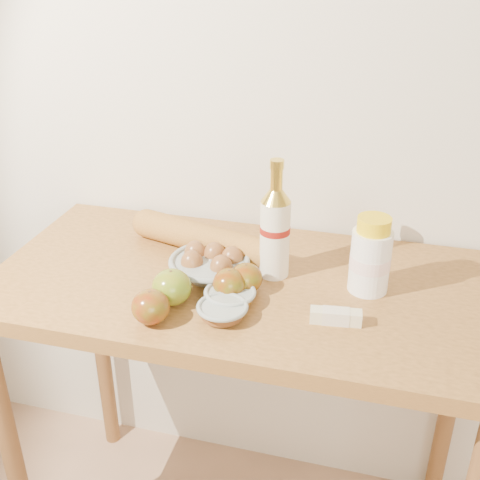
% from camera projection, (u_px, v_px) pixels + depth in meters
% --- Properties ---
extents(back_wall, '(3.50, 0.02, 2.60)m').
position_uv_depth(back_wall, '(277.00, 79.00, 1.52)').
color(back_wall, beige).
rests_on(back_wall, ground).
extents(table, '(1.20, 0.60, 0.90)m').
position_uv_depth(table, '(243.00, 322.00, 1.48)').
color(table, '#B07A39').
rests_on(table, ground).
extents(bourbon_bottle, '(0.09, 0.09, 0.29)m').
position_uv_depth(bourbon_bottle, '(275.00, 230.00, 1.39)').
color(bourbon_bottle, silver).
rests_on(bourbon_bottle, table).
extents(cream_bottle, '(0.10, 0.10, 0.18)m').
position_uv_depth(cream_bottle, '(371.00, 257.00, 1.35)').
color(cream_bottle, white).
rests_on(cream_bottle, table).
extents(egg_bowl, '(0.20, 0.20, 0.07)m').
position_uv_depth(egg_bowl, '(210.00, 264.00, 1.43)').
color(egg_bowl, gray).
rests_on(egg_bowl, table).
extents(baguette, '(0.46, 0.19, 0.08)m').
position_uv_depth(baguette, '(207.00, 239.00, 1.52)').
color(baguette, '#C2883B').
rests_on(baguette, table).
extents(apple_yellowgreen, '(0.10, 0.10, 0.08)m').
position_uv_depth(apple_yellowgreen, '(172.00, 287.00, 1.31)').
color(apple_yellowgreen, olive).
rests_on(apple_yellowgreen, table).
extents(apple_redgreen_front, '(0.09, 0.09, 0.07)m').
position_uv_depth(apple_redgreen_front, '(151.00, 307.00, 1.25)').
color(apple_redgreen_front, '#98080C').
rests_on(apple_redgreen_front, table).
extents(apple_redgreen_right, '(0.08, 0.08, 0.07)m').
position_uv_depth(apple_redgreen_right, '(229.00, 284.00, 1.34)').
color(apple_redgreen_right, '#960E08').
rests_on(apple_redgreen_right, table).
extents(sugar_bowl, '(0.13, 0.13, 0.03)m').
position_uv_depth(sugar_bowl, '(222.00, 311.00, 1.28)').
color(sugar_bowl, gray).
rests_on(sugar_bowl, table).
extents(syrup_bowl, '(0.15, 0.15, 0.03)m').
position_uv_depth(syrup_bowl, '(230.00, 296.00, 1.32)').
color(syrup_bowl, '#929F9A').
rests_on(syrup_bowl, table).
extents(butter_stick, '(0.11, 0.04, 0.03)m').
position_uv_depth(butter_stick, '(336.00, 316.00, 1.26)').
color(butter_stick, beige).
rests_on(butter_stick, table).
extents(apple_extra, '(0.08, 0.08, 0.07)m').
position_uv_depth(apple_extra, '(246.00, 278.00, 1.36)').
color(apple_extra, '#960E08').
rests_on(apple_extra, table).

